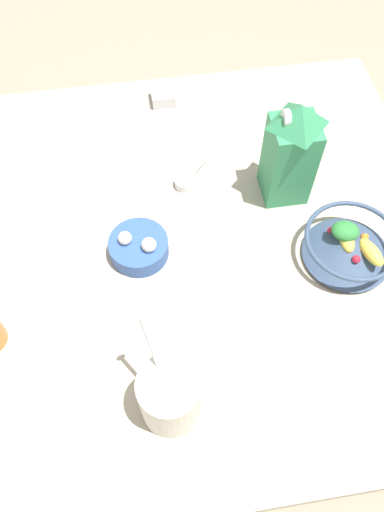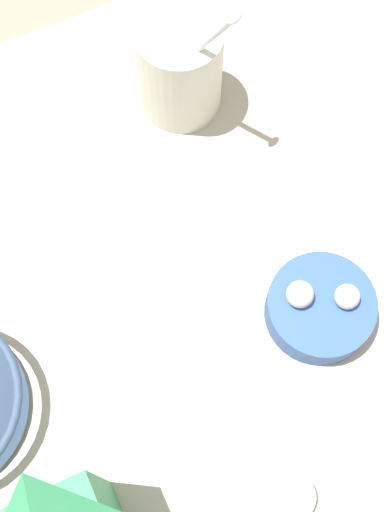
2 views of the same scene
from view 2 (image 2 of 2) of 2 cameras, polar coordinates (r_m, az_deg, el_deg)
The scene contains 5 objects.
ground_plane at distance 0.88m, azimuth 1.61°, elevation -10.17°, with size 6.00×6.00×0.00m, color gray.
countertop at distance 0.85m, azimuth 1.65°, elevation -9.87°, with size 1.07×1.07×0.05m.
yogurt_tub at distance 0.90m, azimuth -0.97°, elevation 15.07°, with size 0.14×0.11×0.24m.
measuring_scoop at distance 0.81m, azimuth 7.89°, elevation -18.78°, with size 0.09×0.09×0.02m.
garlic_bowl at distance 0.84m, azimuth 10.19°, elevation -4.09°, with size 0.13×0.13×0.07m.
Camera 2 is at (-0.13, 0.09, 0.86)m, focal length 50.00 mm.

